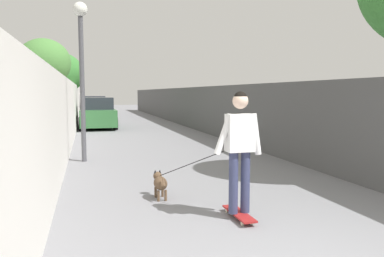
# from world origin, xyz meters

# --- Properties ---
(ground_plane) EXTENTS (80.00, 80.00, 0.00)m
(ground_plane) POSITION_xyz_m (14.00, 0.00, 0.00)
(ground_plane) COLOR gray
(wall_left) EXTENTS (48.00, 0.30, 2.18)m
(wall_left) POSITION_xyz_m (12.00, 2.90, 1.09)
(wall_left) COLOR silver
(wall_left) RESTS_ON ground
(fence_right) EXTENTS (48.00, 0.30, 2.05)m
(fence_right) POSITION_xyz_m (12.00, -2.90, 1.03)
(fence_right) COLOR #4C4C4C
(fence_right) RESTS_ON ground
(tree_left_near) EXTENTS (2.87, 2.87, 3.99)m
(tree_left_near) POSITION_xyz_m (19.00, 3.78, 2.80)
(tree_left_near) COLOR brown
(tree_left_near) RESTS_ON ground
(tree_left_far) EXTENTS (2.00, 2.00, 3.86)m
(tree_left_far) POSITION_xyz_m (13.00, 3.80, 2.90)
(tree_left_far) COLOR brown
(tree_left_far) RESTS_ON ground
(lamp_post) EXTENTS (0.36, 0.36, 4.03)m
(lamp_post) POSITION_xyz_m (7.36, 2.35, 2.79)
(lamp_post) COLOR #4C4C51
(lamp_post) RESTS_ON ground
(skateboard) EXTENTS (0.80, 0.21, 0.08)m
(skateboard) POSITION_xyz_m (2.16, 0.21, 0.07)
(skateboard) COLOR maroon
(skateboard) RESTS_ON ground
(person_skateboarder) EXTENTS (0.22, 0.71, 1.71)m
(person_skateboarder) POSITION_xyz_m (2.16, 0.21, 1.09)
(person_skateboarder) COLOR #333859
(person_skateboarder) RESTS_ON skateboard
(dog) EXTENTS (1.59, 1.00, 1.06)m
(dog) POSITION_xyz_m (3.45, 1.09, 0.27)
(dog) COLOR brown
(dog) RESTS_ON ground
(car_near) EXTENTS (3.99, 1.80, 1.54)m
(car_near) POSITION_xyz_m (16.91, 1.75, 0.71)
(car_near) COLOR #336B38
(car_near) RESTS_ON ground
(car_far) EXTENTS (4.16, 1.80, 1.54)m
(car_far) POSITION_xyz_m (25.39, 1.75, 0.71)
(car_far) COLOR silver
(car_far) RESTS_ON ground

